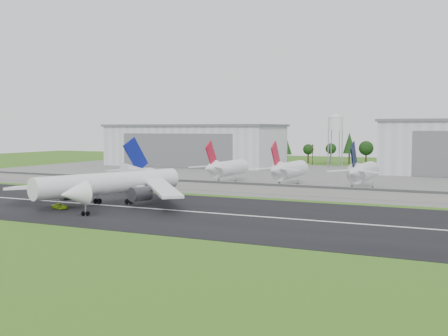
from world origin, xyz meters
The scene contains 14 objects.
ground centered at (0.00, 0.00, 0.00)m, with size 600.00×600.00×0.00m, color #205614.
runway centered at (0.00, 10.00, 0.05)m, with size 320.00×60.00×0.10m, color black.
runway_centerline centered at (0.00, 10.00, 0.11)m, with size 220.00×1.00×0.02m, color white.
apron centered at (0.00, 120.00, 0.05)m, with size 320.00×150.00×0.10m, color slate.
blast_fence centered at (0.00, 54.99, 1.81)m, with size 240.00×0.61×3.50m.
hangar_west centered at (-80.00, 164.92, 11.63)m, with size 97.00×44.00×23.20m.
water_tower centered at (-5.00, 185.00, 24.55)m, with size 8.40×8.40×29.40m.
utility_poles centered at (0.00, 200.00, 0.00)m, with size 230.00×3.00×12.00m, color black, non-canonical shape.
treeline centered at (0.00, 215.00, 0.00)m, with size 320.00×16.00×22.00m, color black, non-canonical shape.
main_airliner centered at (-21.01, 9.59, 4.89)m, with size 54.17×57.63×18.17m.
ground_vehicle centered at (-28.73, -0.89, 0.79)m, with size 2.29×4.97×1.38m, color #95C617.
parked_jet_red_a centered at (-18.40, 76.56, 6.18)m, with size 7.36×31.29×16.68m.
parked_jet_red_b centered at (6.03, 76.57, 6.26)m, with size 7.36×31.29×16.78m.
parked_jet_navy centered at (32.32, 76.59, 6.37)m, with size 7.36×31.29×16.89m.
Camera 1 is at (72.43, -112.22, 20.96)m, focal length 45.00 mm.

